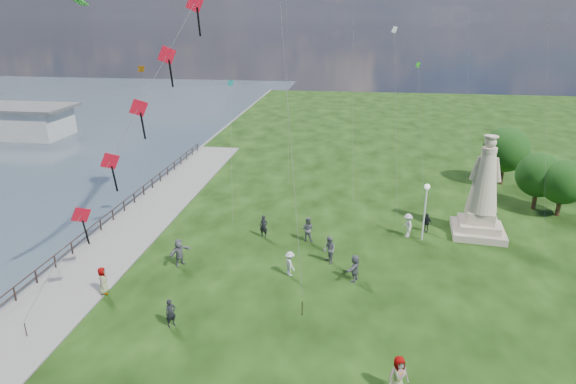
# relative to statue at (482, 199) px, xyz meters

# --- Properties ---
(waterfront) EXTENTS (200.00, 200.00, 1.51)m
(waterfront) POSITION_rel_statue_xyz_m (-27.93, -6.57, -2.99)
(waterfront) COLOR #303A48
(waterfront) RESTS_ON ground
(statue) EXTENTS (4.18, 4.18, 7.76)m
(statue) POSITION_rel_statue_xyz_m (0.00, 0.00, 0.00)
(statue) COLOR beige
(statue) RESTS_ON ground
(lamppost) EXTENTS (0.41, 0.41, 4.45)m
(lamppost) POSITION_rel_statue_xyz_m (-4.36, -1.64, 0.28)
(lamppost) COLOR silver
(lamppost) RESTS_ON ground
(tree_row) EXTENTS (6.57, 11.89, 5.80)m
(tree_row) POSITION_rel_statue_xyz_m (5.96, 8.66, 0.36)
(tree_row) COLOR #382314
(tree_row) RESTS_ON ground
(person_0) EXTENTS (0.68, 0.70, 1.62)m
(person_0) POSITION_rel_statue_xyz_m (-19.09, -14.51, -2.12)
(person_0) COLOR black
(person_0) RESTS_ON ground
(person_1) EXTENTS (0.92, 1.10, 1.94)m
(person_1) POSITION_rel_statue_xyz_m (-11.08, -6.23, -1.96)
(person_1) COLOR #595960
(person_1) RESTS_ON ground
(person_2) EXTENTS (1.08, 1.19, 1.66)m
(person_2) POSITION_rel_statue_xyz_m (-13.48, -8.22, -2.10)
(person_2) COLOR silver
(person_2) RESTS_ON ground
(person_4) EXTENTS (1.09, 0.90, 1.93)m
(person_4) POSITION_rel_statue_xyz_m (-7.36, -17.90, -1.97)
(person_4) COLOR #595960
(person_4) RESTS_ON ground
(person_5) EXTENTS (1.58, 1.90, 1.90)m
(person_5) POSITION_rel_statue_xyz_m (-21.01, -7.90, -1.98)
(person_5) COLOR #595960
(person_5) RESTS_ON ground
(person_6) EXTENTS (0.70, 0.51, 1.76)m
(person_6) POSITION_rel_statue_xyz_m (-16.21, -2.81, -2.05)
(person_6) COLOR black
(person_6) RESTS_ON ground
(person_7) EXTENTS (1.03, 0.76, 1.91)m
(person_7) POSITION_rel_statue_xyz_m (-12.86, -2.97, -1.97)
(person_7) COLOR #595960
(person_7) RESTS_ON ground
(person_8) EXTENTS (0.88, 1.31, 1.85)m
(person_8) POSITION_rel_statue_xyz_m (-5.42, -1.18, -2.01)
(person_8) COLOR silver
(person_8) RESTS_ON ground
(person_9) EXTENTS (1.00, 0.93, 1.54)m
(person_9) POSITION_rel_statue_xyz_m (-3.90, -0.08, -2.16)
(person_9) COLOR black
(person_9) RESTS_ON ground
(person_10) EXTENTS (0.73, 0.94, 1.70)m
(person_10) POSITION_rel_statue_xyz_m (-24.26, -12.05, -2.08)
(person_10) COLOR #595960
(person_10) RESTS_ON ground
(person_11) EXTENTS (1.28, 1.81, 1.80)m
(person_11) POSITION_rel_statue_xyz_m (-9.33, -8.34, -2.03)
(person_11) COLOR #595960
(person_11) RESTS_ON ground
(red_kite_train) EXTENTS (9.41, 9.35, 19.58)m
(red_kite_train) POSITION_rel_statue_xyz_m (-20.58, -10.96, 9.22)
(red_kite_train) COLOR black
(red_kite_train) RESTS_ON ground
(small_kites) EXTENTS (32.22, 16.85, 24.70)m
(small_kites) POSITION_rel_statue_xyz_m (-10.00, 7.24, 10.49)
(small_kites) COLOR teal
(small_kites) RESTS_ON ground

